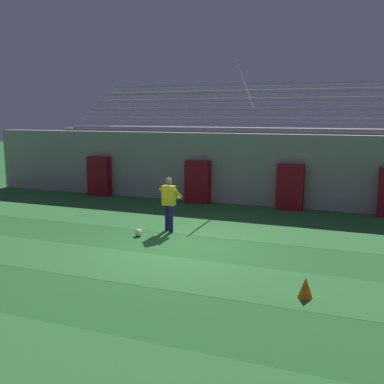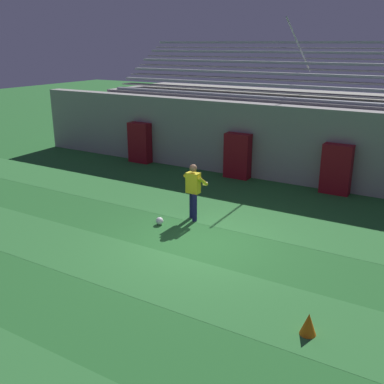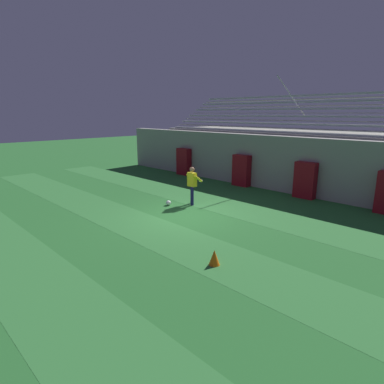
{
  "view_description": "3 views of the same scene",
  "coord_description": "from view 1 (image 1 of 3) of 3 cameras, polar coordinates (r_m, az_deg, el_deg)",
  "views": [
    {
      "loc": [
        4.39,
        -10.85,
        3.56
      ],
      "look_at": [
        -0.44,
        1.67,
        1.22
      ],
      "focal_mm": 42.0,
      "sensor_mm": 36.0,
      "label": 1
    },
    {
      "loc": [
        5.18,
        -9.16,
        4.92
      ],
      "look_at": [
        -1.23,
        1.56,
        0.77
      ],
      "focal_mm": 42.0,
      "sensor_mm": 36.0,
      "label": 2
    },
    {
      "loc": [
        8.61,
        -8.19,
        3.91
      ],
      "look_at": [
        -0.2,
        0.5,
        0.87
      ],
      "focal_mm": 30.0,
      "sensor_mm": 36.0,
      "label": 3
    }
  ],
  "objects": [
    {
      "name": "goalkeeper",
      "position": [
        13.67,
        -2.93,
        -1.12
      ],
      "size": [
        0.58,
        0.57,
        1.67
      ],
      "color": "#19194C",
      "rests_on": "ground"
    },
    {
      "name": "soccer_ball",
      "position": [
        13.37,
        -6.82,
        -5.14
      ],
      "size": [
        0.22,
        0.22,
        0.22
      ],
      "primitive_type": "sphere",
      "color": "white",
      "rests_on": "ground"
    },
    {
      "name": "padding_pillar_gate_right",
      "position": [
        17.21,
        12.35,
        0.61
      ],
      "size": [
        0.99,
        0.44,
        1.71
      ],
      "primitive_type": "cube",
      "color": "maroon",
      "rests_on": "ground"
    },
    {
      "name": "traffic_cone",
      "position": [
        9.24,
        14.21,
        -11.69
      ],
      "size": [
        0.3,
        0.3,
        0.42
      ],
      "primitive_type": "cone",
      "color": "orange",
      "rests_on": "ground"
    },
    {
      "name": "ground_plane",
      "position": [
        12.23,
        -0.89,
        -7.03
      ],
      "size": [
        80.0,
        80.0,
        0.0
      ],
      "primitive_type": "plane",
      "color": "#286B2D"
    },
    {
      "name": "turf_stripe_mid",
      "position": [
        10.59,
        -4.78,
        -9.77
      ],
      "size": [
        28.0,
        2.05,
        0.01
      ],
      "primitive_type": "cube",
      "color": "#337A38",
      "rests_on": "ground"
    },
    {
      "name": "turf_stripe_near",
      "position": [
        7.45,
        -19.53,
        -19.25
      ],
      "size": [
        28.0,
        2.05,
        0.01
      ],
      "primitive_type": "cube",
      "color": "#337A38",
      "rests_on": "ground"
    },
    {
      "name": "back_wall",
      "position": [
        18.03,
        6.87,
        2.93
      ],
      "size": [
        24.0,
        0.6,
        2.8
      ],
      "primitive_type": "cube",
      "color": "#999691",
      "rests_on": "ground"
    },
    {
      "name": "bleacher_stand",
      "position": [
        20.62,
        8.74,
        4.07
      ],
      "size": [
        18.0,
        4.75,
        5.83
      ],
      "color": "#999691",
      "rests_on": "ground"
    },
    {
      "name": "padding_pillar_far_left",
      "position": [
        20.19,
        -11.69,
        1.98
      ],
      "size": [
        0.99,
        0.44,
        1.71
      ],
      "primitive_type": "cube",
      "color": "maroon",
      "rests_on": "ground"
    },
    {
      "name": "turf_stripe_far",
      "position": [
        14.24,
        2.47,
        -4.59
      ],
      "size": [
        28.0,
        2.05,
        0.01
      ],
      "primitive_type": "cube",
      "color": "#337A38",
      "rests_on": "ground"
    },
    {
      "name": "padding_pillar_gate_left",
      "position": [
        18.13,
        0.73,
        1.3
      ],
      "size": [
        0.99,
        0.44,
        1.71
      ],
      "primitive_type": "cube",
      "color": "maroon",
      "rests_on": "ground"
    }
  ]
}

